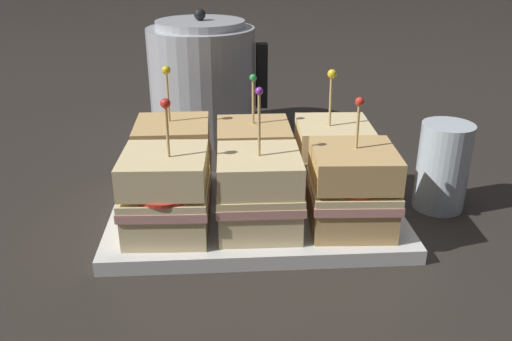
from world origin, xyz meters
The scene contains 10 objects.
ground_plane centered at (0.00, 0.00, 0.00)m, with size 6.00×6.00×0.00m, color #2D2823.
serving_platter centered at (0.00, 0.00, 0.01)m, with size 0.36×0.23×0.02m.
sandwich_front_left centered at (-0.11, -0.05, 0.07)m, with size 0.10×0.10×0.16m.
sandwich_front_center centered at (0.00, -0.05, 0.06)m, with size 0.10×0.10×0.17m.
sandwich_front_right centered at (0.11, -0.05, 0.07)m, with size 0.10×0.10×0.16m.
sandwich_back_left centered at (-0.11, 0.05, 0.07)m, with size 0.10×0.10×0.17m.
sandwich_back_center centered at (0.00, 0.05, 0.06)m, with size 0.10×0.10×0.16m.
sandwich_back_right centered at (0.11, 0.05, 0.06)m, with size 0.10×0.10×0.17m.
kettle_steel centered at (-0.07, 0.34, 0.10)m, with size 0.21×0.19×0.22m.
drinking_glass centered at (0.25, 0.02, 0.06)m, with size 0.07×0.07×0.12m.
Camera 1 is at (-0.04, -0.61, 0.34)m, focal length 38.00 mm.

